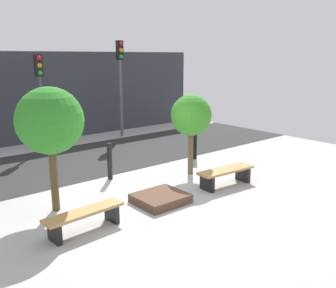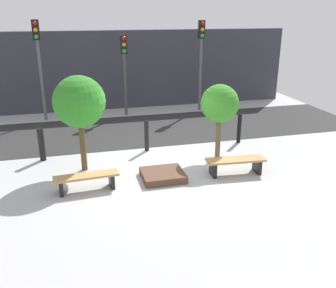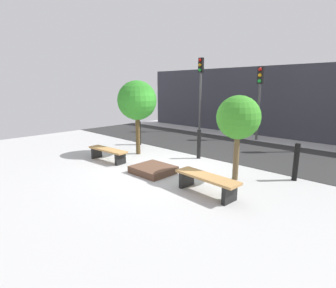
# 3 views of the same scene
# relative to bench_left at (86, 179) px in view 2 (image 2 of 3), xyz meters

# --- Properties ---
(ground_plane) EXTENTS (18.00, 18.00, 0.00)m
(ground_plane) POSITION_rel_bench_left_xyz_m (2.08, 0.68, -0.31)
(ground_plane) COLOR #AFAFAF
(road_strip) EXTENTS (18.00, 4.10, 0.01)m
(road_strip) POSITION_rel_bench_left_xyz_m (2.08, 4.75, -0.31)
(road_strip) COLOR #2C2C2C
(road_strip) RESTS_ON ground
(building_facade) EXTENTS (16.20, 0.50, 3.56)m
(building_facade) POSITION_rel_bench_left_xyz_m (2.08, 8.56, 1.47)
(building_facade) COLOR #33333D
(building_facade) RESTS_ON ground
(bench_left) EXTENTS (1.69, 0.52, 0.44)m
(bench_left) POSITION_rel_bench_left_xyz_m (0.00, 0.00, 0.00)
(bench_left) COLOR black
(bench_left) RESTS_ON ground
(bench_right) EXTENTS (1.71, 0.59, 0.46)m
(bench_right) POSITION_rel_bench_left_xyz_m (4.16, -0.00, 0.02)
(bench_right) COLOR black
(bench_right) RESTS_ON ground
(planter_bed) EXTENTS (1.15, 1.04, 0.20)m
(planter_bed) POSITION_rel_bench_left_xyz_m (2.08, 0.20, -0.21)
(planter_bed) COLOR brown
(planter_bed) RESTS_ON ground
(tree_behind_left_bench) EXTENTS (1.45, 1.45, 2.77)m
(tree_behind_left_bench) POSITION_rel_bench_left_xyz_m (-0.00, 1.37, 1.71)
(tree_behind_left_bench) COLOR #513E21
(tree_behind_left_bench) RESTS_ON ground
(tree_behind_right_bench) EXTENTS (1.17, 1.17, 2.33)m
(tree_behind_right_bench) POSITION_rel_bench_left_xyz_m (4.16, 1.37, 1.41)
(tree_behind_right_bench) COLOR brown
(tree_behind_right_bench) RESTS_ON ground
(bollard_far_left) EXTENTS (0.19, 0.19, 1.04)m
(bollard_far_left) POSITION_rel_bench_left_xyz_m (-1.22, 2.45, 0.21)
(bollard_far_left) COLOR black
(bollard_far_left) RESTS_ON ground
(bollard_left) EXTENTS (0.14, 0.14, 1.04)m
(bollard_left) POSITION_rel_bench_left_xyz_m (2.08, 2.45, 0.21)
(bollard_left) COLOR black
(bollard_left) RESTS_ON ground
(bollard_center) EXTENTS (0.14, 0.14, 1.04)m
(bollard_center) POSITION_rel_bench_left_xyz_m (5.38, 2.45, 0.21)
(bollard_center) COLOR black
(bollard_center) RESTS_ON ground
(traffic_light_west) EXTENTS (0.28, 0.27, 4.07)m
(traffic_light_west) POSITION_rel_bench_left_xyz_m (-1.36, 7.09, 2.48)
(traffic_light_west) COLOR #585858
(traffic_light_west) RESTS_ON ground
(traffic_light_mid_west) EXTENTS (0.28, 0.27, 3.44)m
(traffic_light_mid_west) POSITION_rel_bench_left_xyz_m (2.08, 7.09, 2.08)
(traffic_light_mid_west) COLOR #474747
(traffic_light_mid_west) RESTS_ON ground
(traffic_light_mid_east) EXTENTS (0.28, 0.27, 4.00)m
(traffic_light_mid_east) POSITION_rel_bench_left_xyz_m (5.52, 7.09, 2.44)
(traffic_light_mid_east) COLOR #595959
(traffic_light_mid_east) RESTS_ON ground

